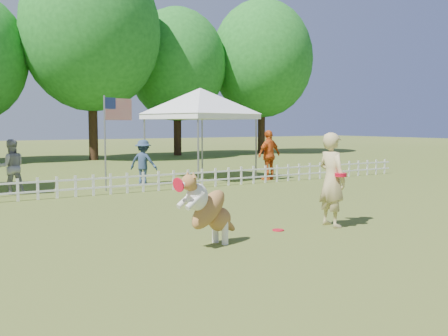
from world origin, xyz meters
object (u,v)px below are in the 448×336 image
dog (209,209)px  canopy_tent_right (200,135)px  spectator_a (11,167)px  spectator_c (269,155)px  frisbee_on_turf (278,230)px  flag_pole (105,144)px  spectator_b (143,162)px  handler (332,180)px

dog → canopy_tent_right: bearing=46.0°
spectator_a → spectator_c: spectator_c is taller
spectator_c → frisbee_on_turf: bearing=44.0°
flag_pole → frisbee_on_turf: bearing=-100.7°
canopy_tent_right → flag_pole: canopy_tent_right is taller
spectator_b → spectator_c: size_ratio=0.83×
handler → spectator_c: size_ratio=1.03×
spectator_a → dog: bearing=103.2°
spectator_b → frisbee_on_turf: bearing=132.9°
spectator_a → spectator_c: 8.60m
dog → flag_pole: bearing=68.4°
canopy_tent_right → spectator_c: size_ratio=1.81×
frisbee_on_turf → spectator_c: bearing=54.6°
canopy_tent_right → spectator_a: (-6.61, -0.72, -0.84)m
dog → spectator_b: bearing=58.6°
flag_pole → spectator_a: flag_pole is taller
canopy_tent_right → spectator_a: 6.70m
canopy_tent_right → spectator_c: canopy_tent_right is taller
dog → canopy_tent_right: 10.33m
canopy_tent_right → spectator_a: bearing=172.0°
handler → flag_pole: (-2.12, 7.44, 0.51)m
dog → handler: bearing=-12.9°
spectator_c → flag_pole: bearing=-11.7°
handler → spectator_b: size_ratio=1.24×
flag_pole → spectator_b: 2.04m
handler → dog: size_ratio=1.49×
dog → canopy_tent_right: size_ratio=0.38×
dog → flag_pole: flag_pole is taller
canopy_tent_right → handler: bearing=-116.6°
spectator_a → spectator_c: bearing=175.2°
frisbee_on_turf → dog: bearing=-167.7°
spectator_c → canopy_tent_right: bearing=-50.1°
frisbee_on_turf → spectator_b: size_ratio=0.15×
dog → spectator_c: bearing=31.8°
frisbee_on_turf → spectator_a: bearing=113.7°
dog → spectator_a: bearing=86.1°
frisbee_on_turf → flag_pole: 7.42m
flag_pole → spectator_a: 2.72m
handler → frisbee_on_turf: bearing=82.1°
flag_pole → dog: bearing=-113.9°
handler → canopy_tent_right: (1.96, 8.92, 0.70)m
spectator_a → spectator_c: (8.56, -0.89, 0.11)m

